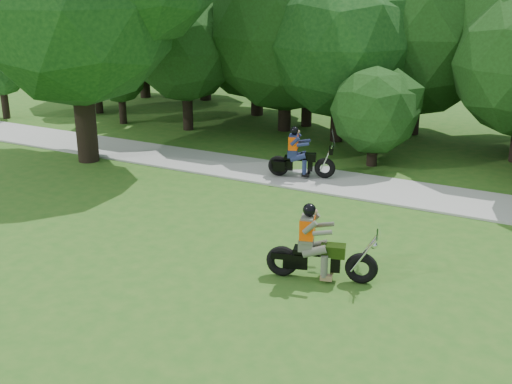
% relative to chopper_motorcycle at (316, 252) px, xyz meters
% --- Properties ---
extents(ground, '(100.00, 100.00, 0.00)m').
position_rel_chopper_motorcycle_xyz_m(ground, '(0.60, -2.00, -0.61)').
color(ground, '#2B621C').
rests_on(ground, ground).
extents(walkway, '(60.00, 2.20, 0.06)m').
position_rel_chopper_motorcycle_xyz_m(walkway, '(0.60, 6.00, -0.58)').
color(walkway, '#ADADA8').
rests_on(walkway, ground).
extents(tree_line, '(38.85, 12.51, 7.25)m').
position_rel_chopper_motorcycle_xyz_m(tree_line, '(1.13, 12.42, 3.01)').
color(tree_line, black).
rests_on(tree_line, ground).
extents(chopper_motorcycle, '(2.27, 0.97, 1.64)m').
position_rel_chopper_motorcycle_xyz_m(chopper_motorcycle, '(0.00, 0.00, 0.00)').
color(chopper_motorcycle, black).
rests_on(chopper_motorcycle, ground).
extents(touring_motorcycle, '(2.00, 1.04, 1.56)m').
position_rel_chopper_motorcycle_xyz_m(touring_motorcycle, '(-2.99, 5.89, 0.02)').
color(touring_motorcycle, black).
rests_on(touring_motorcycle, walkway).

